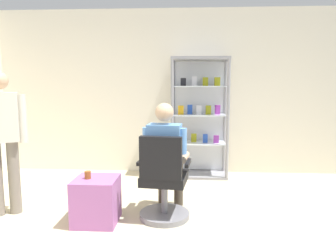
% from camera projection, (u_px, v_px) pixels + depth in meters
% --- Properties ---
extents(back_wall, '(6.00, 0.10, 2.70)m').
position_uv_depth(back_wall, '(175.00, 92.00, 5.32)').
color(back_wall, silver).
rests_on(back_wall, ground).
extents(display_cabinet_main, '(0.90, 0.45, 1.90)m').
position_uv_depth(display_cabinet_main, '(199.00, 117.00, 5.12)').
color(display_cabinet_main, gray).
rests_on(display_cabinet_main, ground).
extents(office_chair, '(0.59, 0.56, 0.96)m').
position_uv_depth(office_chair, '(164.00, 185.00, 3.47)').
color(office_chair, slate).
rests_on(office_chair, ground).
extents(seated_shopkeeper, '(0.52, 0.59, 1.29)m').
position_uv_depth(seated_shopkeeper, '(166.00, 153.00, 3.59)').
color(seated_shopkeeper, '#3F382D').
rests_on(seated_shopkeeper, ground).
extents(storage_crate, '(0.46, 0.45, 0.49)m').
position_uv_depth(storage_crate, '(96.00, 200.00, 3.43)').
color(storage_crate, '#9E599E').
rests_on(storage_crate, ground).
extents(tea_glass, '(0.07, 0.07, 0.08)m').
position_uv_depth(tea_glass, '(88.00, 175.00, 3.38)').
color(tea_glass, brown).
rests_on(tea_glass, storage_crate).
extents(standing_customer, '(0.48, 0.35, 1.63)m').
position_uv_depth(standing_customer, '(2.00, 134.00, 3.56)').
color(standing_customer, slate).
rests_on(standing_customer, ground).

